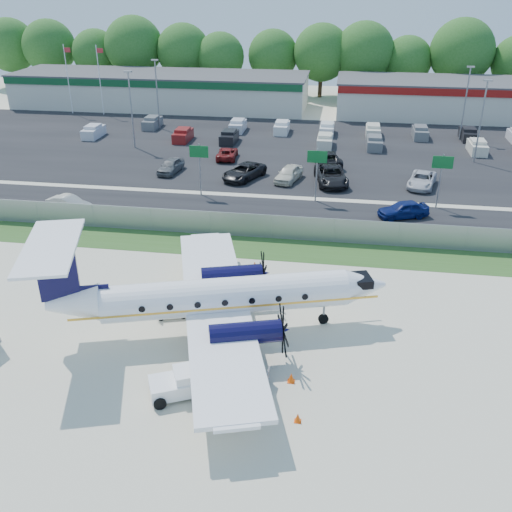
# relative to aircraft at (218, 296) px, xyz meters

# --- Properties ---
(ground) EXTENTS (170.00, 170.00, 0.00)m
(ground) POSITION_rel_aircraft_xyz_m (1.30, -0.19, -2.43)
(ground) COLOR beige
(ground) RESTS_ON ground
(grass_verge) EXTENTS (170.00, 4.00, 0.02)m
(grass_verge) POSITION_rel_aircraft_xyz_m (1.30, 11.81, -2.43)
(grass_verge) COLOR #2D561E
(grass_verge) RESTS_ON ground
(access_road) EXTENTS (170.00, 8.00, 0.02)m
(access_road) POSITION_rel_aircraft_xyz_m (1.30, 18.81, -2.42)
(access_road) COLOR black
(access_road) RESTS_ON ground
(parking_lot) EXTENTS (170.00, 32.00, 0.02)m
(parking_lot) POSITION_rel_aircraft_xyz_m (1.30, 39.81, -2.42)
(parking_lot) COLOR black
(parking_lot) RESTS_ON ground
(perimeter_fence) EXTENTS (120.00, 0.06, 1.99)m
(perimeter_fence) POSITION_rel_aircraft_xyz_m (1.30, 13.81, -1.43)
(perimeter_fence) COLOR gray
(perimeter_fence) RESTS_ON ground
(building_west) EXTENTS (46.40, 12.40, 5.24)m
(building_west) POSITION_rel_aircraft_xyz_m (-22.70, 61.79, 0.20)
(building_west) COLOR silver
(building_west) RESTS_ON ground
(building_east) EXTENTS (44.40, 12.40, 5.24)m
(building_east) POSITION_rel_aircraft_xyz_m (27.30, 61.79, 0.20)
(building_east) COLOR silver
(building_east) RESTS_ON ground
(sign_left) EXTENTS (1.80, 0.26, 5.00)m
(sign_left) POSITION_rel_aircraft_xyz_m (-6.70, 22.71, 1.18)
(sign_left) COLOR gray
(sign_left) RESTS_ON ground
(sign_mid) EXTENTS (1.80, 0.26, 5.00)m
(sign_mid) POSITION_rel_aircraft_xyz_m (4.30, 22.71, 1.18)
(sign_mid) COLOR gray
(sign_mid) RESTS_ON ground
(sign_right) EXTENTS (1.80, 0.26, 5.00)m
(sign_right) POSITION_rel_aircraft_xyz_m (15.30, 22.71, 1.18)
(sign_right) COLOR gray
(sign_right) RESTS_ON ground
(flagpole_west) EXTENTS (1.06, 0.12, 10.00)m
(flagpole_west) POSITION_rel_aircraft_xyz_m (-34.63, 54.81, 3.21)
(flagpole_west) COLOR white
(flagpole_west) RESTS_ON ground
(flagpole_east) EXTENTS (1.06, 0.12, 10.00)m
(flagpole_east) POSITION_rel_aircraft_xyz_m (-29.63, 54.81, 3.21)
(flagpole_east) COLOR white
(flagpole_east) RESTS_ON ground
(light_pole_nw) EXTENTS (0.90, 0.35, 9.09)m
(light_pole_nw) POSITION_rel_aircraft_xyz_m (-18.70, 37.81, 2.80)
(light_pole_nw) COLOR gray
(light_pole_nw) RESTS_ON ground
(light_pole_ne) EXTENTS (0.90, 0.35, 9.09)m
(light_pole_ne) POSITION_rel_aircraft_xyz_m (21.30, 37.81, 2.80)
(light_pole_ne) COLOR gray
(light_pole_ne) RESTS_ON ground
(light_pole_sw) EXTENTS (0.90, 0.35, 9.09)m
(light_pole_sw) POSITION_rel_aircraft_xyz_m (-18.70, 47.81, 2.80)
(light_pole_sw) COLOR gray
(light_pole_sw) RESTS_ON ground
(light_pole_se) EXTENTS (0.90, 0.35, 9.09)m
(light_pole_se) POSITION_rel_aircraft_xyz_m (21.30, 47.81, 2.80)
(light_pole_se) COLOR gray
(light_pole_se) RESTS_ON ground
(tree_line) EXTENTS (112.00, 6.00, 14.00)m
(tree_line) POSITION_rel_aircraft_xyz_m (1.30, 73.81, -2.43)
(tree_line) COLOR #255C1B
(tree_line) RESTS_ON ground
(aircraft) EXTENTS (20.60, 20.10, 6.30)m
(aircraft) POSITION_rel_aircraft_xyz_m (0.00, 0.00, 0.00)
(aircraft) COLOR white
(aircraft) RESTS_ON ground
(pushback_tug) EXTENTS (3.07, 2.75, 1.42)m
(pushback_tug) POSITION_rel_aircraft_xyz_m (-0.85, -5.81, -1.76)
(pushback_tug) COLOR white
(pushback_tug) RESTS_ON ground
(baggage_cart_near) EXTENTS (2.21, 1.71, 1.02)m
(baggage_cart_near) POSITION_rel_aircraft_xyz_m (-3.33, 1.39, -1.96)
(baggage_cart_near) COLOR gray
(baggage_cart_near) RESTS_ON ground
(baggage_cart_far) EXTENTS (2.02, 1.29, 1.03)m
(baggage_cart_far) POSITION_rel_aircraft_xyz_m (2.59, -4.69, -1.96)
(baggage_cart_far) COLOR gray
(baggage_cart_far) RESTS_ON ground
(cone_nose) EXTENTS (0.33, 0.33, 0.48)m
(cone_nose) POSITION_rel_aircraft_xyz_m (5.26, -6.85, -2.21)
(cone_nose) COLOR #FA4E07
(cone_nose) RESTS_ON ground
(cone_port_wing) EXTENTS (0.38, 0.38, 0.54)m
(cone_port_wing) POSITION_rel_aircraft_xyz_m (4.67, -3.96, -2.18)
(cone_port_wing) COLOR #FA4E07
(cone_port_wing) RESTS_ON ground
(cone_starboard_wing) EXTENTS (0.40, 0.40, 0.57)m
(cone_starboard_wing) POSITION_rel_aircraft_xyz_m (0.81, 8.37, -2.16)
(cone_starboard_wing) COLOR #FA4E07
(cone_starboard_wing) RESTS_ON ground
(road_car_west) EXTENTS (4.49, 2.63, 1.40)m
(road_car_west) POSITION_rel_aircraft_xyz_m (-17.30, 16.83, -2.43)
(road_car_west) COLOR beige
(road_car_west) RESTS_ON ground
(road_car_mid) EXTENTS (4.76, 3.24, 1.51)m
(road_car_mid) POSITION_rel_aircraft_xyz_m (12.10, 19.89, -2.43)
(road_car_mid) COLOR navy
(road_car_mid) RESTS_ON ground
(parked_car_a) EXTENTS (2.29, 4.57, 1.49)m
(parked_car_a) POSITION_rel_aircraft_xyz_m (-11.53, 29.00, -2.43)
(parked_car_a) COLOR #595B5E
(parked_car_a) RESTS_ON ground
(parked_car_b) EXTENTS (4.61, 6.12, 1.54)m
(parked_car_b) POSITION_rel_aircraft_xyz_m (-3.42, 28.13, -2.43)
(parked_car_b) COLOR black
(parked_car_b) RESTS_ON ground
(parked_car_c) EXTENTS (3.01, 4.93, 1.57)m
(parked_car_c) POSITION_rel_aircraft_xyz_m (1.23, 28.16, -2.43)
(parked_car_c) COLOR beige
(parked_car_c) RESTS_ON ground
(parked_car_d) EXTENTS (3.97, 6.63, 1.72)m
(parked_car_d) POSITION_rel_aircraft_xyz_m (5.55, 28.06, -2.43)
(parked_car_d) COLOR black
(parked_car_d) RESTS_ON ground
(parked_car_e) EXTENTS (3.56, 5.59, 1.44)m
(parked_car_e) POSITION_rel_aircraft_xyz_m (14.55, 28.43, -2.43)
(parked_car_e) COLOR silver
(parked_car_e) RESTS_ON ground
(parked_car_f) EXTENTS (2.46, 4.77, 1.29)m
(parked_car_f) POSITION_rel_aircraft_xyz_m (-6.57, 34.95, -2.43)
(parked_car_f) COLOR maroon
(parked_car_f) RESTS_ON ground
(parked_car_g) EXTENTS (3.95, 6.14, 1.57)m
(parked_car_g) POSITION_rel_aircraft_xyz_m (4.86, 34.34, -2.43)
(parked_car_g) COLOR black
(parked_car_g) RESTS_ON ground
(far_parking_rows) EXTENTS (56.00, 10.00, 1.60)m
(far_parking_rows) POSITION_rel_aircraft_xyz_m (1.30, 44.81, -2.43)
(far_parking_rows) COLOR gray
(far_parking_rows) RESTS_ON ground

